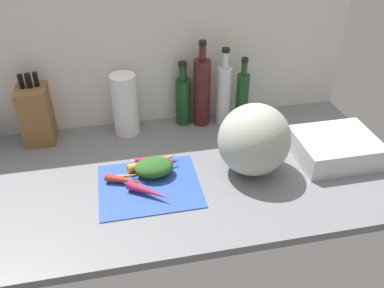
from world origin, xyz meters
TOP-DOWN VIEW (x-y plane):
  - ground_plane at (0.00, 0.00)cm, footprint 170.00×80.00cm
  - wall_back at (0.00, 38.50)cm, footprint 170.00×3.00cm
  - cutting_board at (-5.36, -7.30)cm, footprint 34.57×29.34cm
  - carrot_0 at (-6.08, -12.85)cm, footprint 14.55×12.44cm
  - carrot_1 at (-0.12, 0.54)cm, footprint 15.55×7.29cm
  - carrot_2 at (-4.44, 2.93)cm, footprint 16.07×7.98cm
  - carrot_3 at (-1.29, 5.90)cm, footprint 15.59×2.47cm
  - carrot_4 at (-13.29, -5.09)cm, footprint 14.02×8.65cm
  - carrot_5 at (-13.64, -2.59)cm, footprint 11.91×2.62cm
  - carrot_6 at (0.99, 3.55)cm, footprint 12.24×7.58cm
  - carrot_greens_pile at (-2.90, -1.68)cm, footprint 13.61×10.47cm
  - winter_squash at (32.01, -5.48)cm, footprint 25.47×23.84cm
  - knife_block at (-44.20, 30.62)cm, footprint 11.29×12.76cm
  - paper_towel_roll at (-9.96, 29.50)cm, footprint 10.10×10.10cm
  - bottle_0 at (14.05, 32.21)cm, footprint 6.35×6.35cm
  - bottle_1 at (21.62, 30.28)cm, footprint 6.93×6.93cm
  - bottle_2 at (30.46, 28.45)cm, footprint 5.98×5.98cm
  - bottle_3 at (38.32, 27.92)cm, footprint 5.12×5.12cm
  - dish_rack at (64.73, -4.57)cm, footprint 29.05×23.81cm

SIDE VIEW (x-z plane):
  - ground_plane at x=0.00cm, z-range -3.00..0.00cm
  - cutting_board at x=-5.36cm, z-range 0.00..0.80cm
  - carrot_3 at x=-1.29cm, z-range 0.80..2.91cm
  - carrot_5 at x=-13.64cm, z-range 0.80..3.21cm
  - carrot_4 at x=-13.29cm, z-range 0.80..3.81cm
  - carrot_0 at x=-6.08cm, z-range 0.80..4.12cm
  - carrot_2 at x=-4.44cm, z-range 0.80..4.18cm
  - carrot_1 at x=-0.12cm, z-range 0.80..4.29cm
  - carrot_6 at x=0.99cm, z-range 0.80..4.32cm
  - carrot_greens_pile at x=-2.90cm, z-range 0.80..6.56cm
  - dish_rack at x=64.73cm, z-range 0.00..8.89cm
  - bottle_0 at x=14.05cm, z-range -2.68..24.91cm
  - knife_block at x=-44.20cm, z-range -2.48..25.93cm
  - bottle_3 at x=38.32cm, z-range -2.57..26.41cm
  - paper_towel_roll at x=-9.96cm, z-range 0.00..25.41cm
  - winter_squash at x=32.01cm, z-range 0.00..25.95cm
  - bottle_2 at x=30.46cm, z-range -3.04..30.43cm
  - bottle_1 at x=21.62cm, z-range -3.28..33.09cm
  - wall_back at x=0.00cm, z-range 0.00..60.00cm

